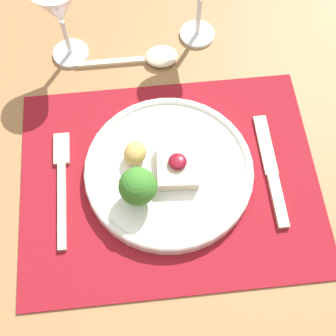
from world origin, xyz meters
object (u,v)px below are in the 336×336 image
fork (62,180)px  knife (273,177)px  spoon (154,57)px  dinner_plate (166,171)px  wine_glass_far (58,8)px

fork → knife: size_ratio=1.00×
spoon → dinner_plate: bearing=-88.7°
fork → wine_glass_far: (0.02, 0.24, 0.10)m
dinner_plate → fork: 0.16m
knife → wine_glass_far: wine_glass_far is taller
dinner_plate → wine_glass_far: bearing=119.2°
dinner_plate → knife: dinner_plate is taller
dinner_plate → spoon: 0.22m
knife → spoon: (-0.16, 0.24, 0.00)m
wine_glass_far → spoon: bearing=-10.8°
knife → spoon: size_ratio=1.08×
fork → knife: bearing=-6.3°
knife → wine_glass_far: 0.41m
spoon → fork: bearing=-124.4°
fork → spoon: spoon is taller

